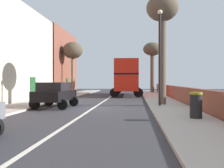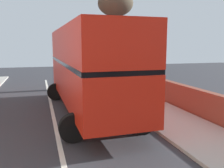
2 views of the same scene
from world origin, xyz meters
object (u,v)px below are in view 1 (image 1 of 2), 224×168
at_px(lamppost_right, 160,50).
at_px(litter_bin_right, 196,105).
at_px(double_decker_bus, 127,76).
at_px(street_tree_right_1, 162,16).
at_px(street_tree_right_3, 152,52).
at_px(parked_car_black_left_0, 55,93).
at_px(street_tree_left_2, 73,52).

bearing_deg(lamppost_right, litter_bin_right, -80.20).
distance_m(double_decker_bus, litter_bin_right, 20.04).
xyz_separation_m(street_tree_right_1, street_tree_right_3, (0.63, 19.63, -0.29)).
relative_size(double_decker_bus, street_tree_right_1, 1.32).
height_order(street_tree_right_1, lamppost_right, street_tree_right_1).
bearing_deg(street_tree_right_1, litter_bin_right, -83.95).
xyz_separation_m(street_tree_right_3, litter_bin_right, (0.10, -26.53, -5.27)).
distance_m(street_tree_right_1, lamppost_right, 2.70).
bearing_deg(double_decker_bus, street_tree_right_1, -77.31).
distance_m(parked_car_black_left_0, street_tree_right_1, 9.07).
height_order(parked_car_black_left_0, street_tree_right_1, street_tree_right_1).
bearing_deg(street_tree_left_2, double_decker_bus, -7.70).
relative_size(street_tree_left_2, street_tree_right_3, 0.90).
height_order(street_tree_right_1, street_tree_left_2, street_tree_right_1).
bearing_deg(parked_car_black_left_0, lamppost_right, 7.31).
height_order(double_decker_bus, litter_bin_right, double_decker_bus).
height_order(double_decker_bus, street_tree_right_1, street_tree_right_1).
distance_m(double_decker_bus, lamppost_right, 14.17).
height_order(street_tree_left_2, street_tree_right_3, street_tree_right_3).
distance_m(double_decker_bus, street_tree_right_1, 13.64).
distance_m(street_tree_left_2, litter_bin_right, 23.54).
xyz_separation_m(parked_car_black_left_0, litter_bin_right, (7.80, -4.92, -0.25)).
xyz_separation_m(double_decker_bus, litter_bin_right, (3.60, -19.64, -1.66)).
bearing_deg(street_tree_right_1, lamppost_right, -103.60).
bearing_deg(street_tree_right_3, street_tree_right_1, -91.84).
relative_size(street_tree_right_3, lamppost_right, 1.15).
bearing_deg(litter_bin_right, parked_car_black_left_0, 147.79).
distance_m(parked_car_black_left_0, lamppost_right, 7.43).
bearing_deg(double_decker_bus, litter_bin_right, -79.61).
relative_size(street_tree_right_1, street_tree_right_3, 1.06).
height_order(parked_car_black_left_0, street_tree_right_3, street_tree_right_3).
relative_size(double_decker_bus, street_tree_left_2, 1.55).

